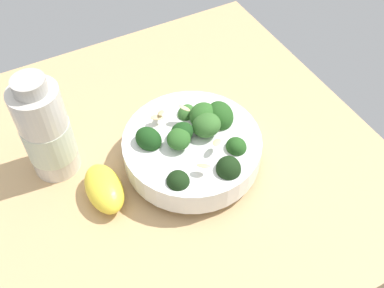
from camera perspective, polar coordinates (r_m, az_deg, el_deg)
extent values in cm
cube|color=tan|center=(68.24, -2.73, -2.48)|extent=(59.36, 59.36, 4.80)
cylinder|color=white|center=(64.82, 0.00, -1.93)|extent=(10.53, 10.53, 1.26)
cylinder|color=white|center=(62.87, 0.00, -0.50)|extent=(19.15, 19.15, 3.77)
cylinder|color=silver|center=(61.73, 0.00, 0.38)|extent=(16.04, 16.04, 0.80)
cylinder|color=#3C7A32|center=(62.10, -5.39, -0.42)|extent=(1.97, 1.65, 1.79)
ellipsoid|color=#194216|center=(60.80, -5.50, 0.62)|extent=(5.41, 4.88, 4.48)
cylinder|color=#4A8F3C|center=(60.41, -2.05, -0.33)|extent=(1.38, 1.47, 1.15)
ellipsoid|color=#2D6023|center=(59.40, -2.08, 0.48)|extent=(3.85, 3.83, 3.20)
cylinder|color=#2F662B|center=(64.82, 3.43, 2.41)|extent=(1.75, 1.98, 1.63)
ellipsoid|color=#23511C|center=(63.47, 3.51, 3.55)|extent=(5.91, 4.84, 4.55)
cylinder|color=#2F662B|center=(58.48, -1.74, -5.68)|extent=(1.48, 1.73, 1.73)
ellipsoid|color=black|center=(57.18, -1.77, -4.77)|extent=(3.84, 3.92, 4.45)
cylinder|color=#3C7A32|center=(65.65, -0.73, 3.03)|extent=(1.31, 1.50, 1.59)
ellipsoid|color=#386B2B|center=(64.60, -0.74, 3.92)|extent=(3.88, 4.17, 2.92)
cylinder|color=#3C7A32|center=(62.58, 1.79, 1.34)|extent=(1.57, 1.62, 1.12)
ellipsoid|color=#386B2B|center=(61.31, 1.82, 2.40)|extent=(5.73, 5.05, 4.95)
cylinder|color=#3C7A32|center=(61.78, -1.23, 0.69)|extent=(1.44, 1.63, 1.31)
ellipsoid|color=#194216|center=(60.73, -1.25, 1.55)|extent=(3.77, 3.37, 3.59)
cylinder|color=#589D47|center=(59.30, 4.54, -3.96)|extent=(1.32, 1.23, 1.08)
ellipsoid|color=black|center=(58.18, 4.62, -3.14)|extent=(5.33, 4.55, 4.91)
cylinder|color=#2F662B|center=(61.64, 5.49, -1.22)|extent=(1.49, 1.73, 1.48)
ellipsoid|color=#23511C|center=(60.53, 5.59, -0.36)|extent=(4.03, 3.45, 4.13)
cylinder|color=#589D47|center=(64.35, 1.38, 2.51)|extent=(2.16, 2.20, 1.22)
ellipsoid|color=#2D6023|center=(63.03, 1.41, 3.63)|extent=(5.55, 5.50, 3.80)
ellipsoid|color=#DBBC84|center=(62.66, -4.44, 3.36)|extent=(1.55, 2.05, 0.58)
ellipsoid|color=#DBBC84|center=(56.77, 1.47, -2.74)|extent=(1.91, 2.06, 0.76)
ellipsoid|color=#DBBC84|center=(61.90, -0.98, 4.56)|extent=(1.80, 1.93, 1.29)
ellipsoid|color=#DBBC84|center=(58.86, 3.18, 0.22)|extent=(1.90, 2.05, 0.82)
ellipsoid|color=#DBBC84|center=(62.93, -3.86, 3.98)|extent=(1.96, 1.73, 1.22)
ellipsoid|color=#DBBC84|center=(62.56, 3.17, 2.13)|extent=(1.80, 1.96, 1.41)
ellipsoid|color=yellow|center=(61.37, -11.01, -5.52)|extent=(8.36, 4.95, 3.79)
cylinder|color=beige|center=(62.50, -17.92, 1.51)|extent=(6.45, 6.45, 14.36)
cylinder|color=#B7B2A8|center=(57.03, -19.84, 6.95)|extent=(4.17, 4.17, 1.88)
cylinder|color=beige|center=(63.57, -17.60, 0.61)|extent=(6.58, 6.58, 5.59)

